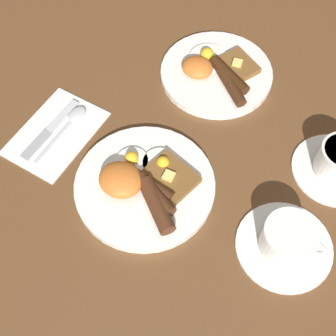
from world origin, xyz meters
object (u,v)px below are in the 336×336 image
at_px(breakfast_plate_near, 145,185).
at_px(teacup_near, 287,241).
at_px(breakfast_plate_far, 217,72).
at_px(spoon, 72,120).
at_px(knife, 48,132).

distance_m(breakfast_plate_near, teacup_near, 0.27).
bearing_deg(breakfast_plate_far, spoon, -124.58).
height_order(breakfast_plate_near, spoon, breakfast_plate_near).
xyz_separation_m(breakfast_plate_far, teacup_near, (0.30, -0.28, 0.01)).
distance_m(breakfast_plate_near, knife, 0.23).
relative_size(breakfast_plate_near, breakfast_plate_far, 1.08).
bearing_deg(knife, teacup_near, -86.83).
xyz_separation_m(breakfast_plate_near, teacup_near, (0.27, 0.04, 0.01)).
distance_m(breakfast_plate_near, spoon, 0.22).
bearing_deg(breakfast_plate_near, breakfast_plate_far, 94.67).
height_order(breakfast_plate_far, knife, breakfast_plate_far).
xyz_separation_m(teacup_near, spoon, (-0.48, 0.01, -0.02)).
height_order(teacup_near, knife, teacup_near).
height_order(breakfast_plate_far, teacup_near, teacup_near).
bearing_deg(knife, spoon, -25.98).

